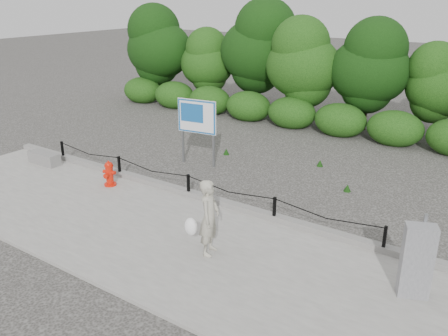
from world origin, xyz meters
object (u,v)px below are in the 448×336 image
concrete_block (44,158)px  fire_hydrant (109,174)px  utility_cabinet (417,261)px  advertising_sign (197,119)px  pedestrian (208,218)px

concrete_block → fire_hydrant: bearing=-1.7°
utility_cabinet → advertising_sign: advertising_sign is taller
fire_hydrant → utility_cabinet: size_ratio=0.47×
fire_hydrant → advertising_sign: 3.13m
concrete_block → utility_cabinet: 11.06m
advertising_sign → utility_cabinet: bearing=-32.9°
pedestrian → utility_cabinet: bearing=-94.0°
pedestrian → fire_hydrant: bearing=55.8°
utility_cabinet → advertising_sign: size_ratio=0.73×
pedestrian → advertising_sign: size_ratio=0.77×
pedestrian → advertising_sign: bearing=22.9°
utility_cabinet → advertising_sign: (-7.23, 3.33, 0.69)m
utility_cabinet → fire_hydrant: bearing=153.7°
pedestrian → concrete_block: pedestrian is taller
fire_hydrant → pedestrian: size_ratio=0.45×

